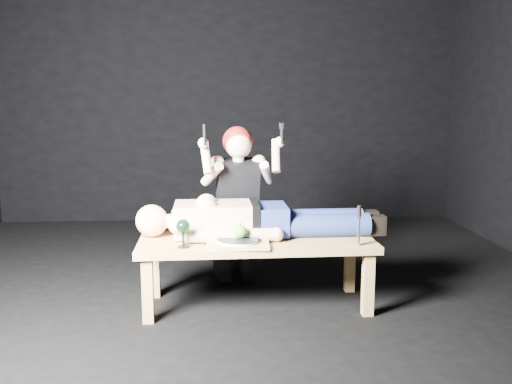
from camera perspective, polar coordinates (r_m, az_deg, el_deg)
ground at (r=3.95m, az=-2.43°, el=-10.44°), size 5.00×5.00×0.00m
back_wall at (r=6.22m, az=-3.00°, el=10.86°), size 5.00×0.00×5.00m
table at (r=3.69m, az=0.05°, el=-8.20°), size 1.52×0.60×0.45m
lying_man at (r=3.71m, az=0.62°, el=-2.35°), size 1.55×0.51×0.27m
kneeling_woman at (r=4.07m, az=-2.05°, el=-1.15°), size 0.73×0.79×1.19m
serving_tray at (r=3.47m, az=-1.88°, el=-5.27°), size 0.39×0.29×0.02m
plate at (r=3.47m, az=-1.88°, el=-4.92°), size 0.26×0.26×0.02m
apple at (r=3.46m, az=-1.58°, el=-4.06°), size 0.08×0.08×0.08m
goblet at (r=3.43m, az=-7.44°, el=-4.21°), size 0.09×0.09×0.17m
fork_flat at (r=3.46m, az=-5.18°, el=-5.49°), size 0.05×0.16×0.01m
knife_flat at (r=3.48m, az=0.62°, el=-5.39°), size 0.05×0.16×0.01m
spoon_flat at (r=3.52m, az=0.83°, el=-5.19°), size 0.07×0.15×0.01m
carving_knife at (r=3.50m, az=10.42°, el=-3.38°), size 0.03×0.04×0.25m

